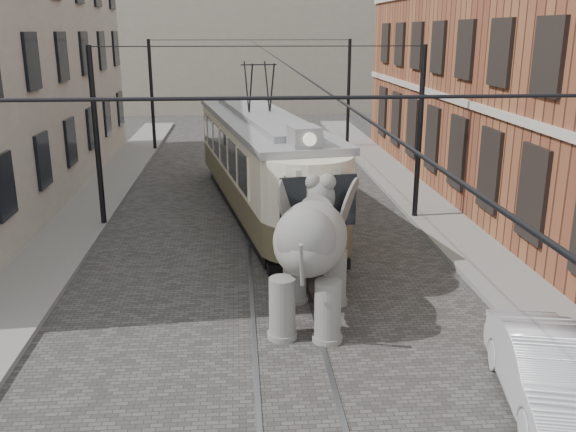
{
  "coord_description": "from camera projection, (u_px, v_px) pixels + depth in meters",
  "views": [
    {
      "loc": [
        -0.96,
        -14.71,
        6.44
      ],
      "look_at": [
        0.2,
        -0.23,
        2.1
      ],
      "focal_mm": 38.85,
      "sensor_mm": 36.0,
      "label": 1
    }
  ],
  "objects": [
    {
      "name": "ground",
      "position": [
        280.0,
        292.0,
        15.96
      ],
      "size": [
        120.0,
        120.0,
        0.0
      ],
      "primitive_type": "plane",
      "color": "#474442"
    },
    {
      "name": "distant_block",
      "position": [
        247.0,
        23.0,
        52.17
      ],
      "size": [
        28.0,
        10.0,
        14.0
      ],
      "primitive_type": "cube",
      "color": "gray",
      "rests_on": "ground"
    },
    {
      "name": "tram",
      "position": [
        260.0,
        139.0,
        22.41
      ],
      "size": [
        4.95,
        13.74,
        5.35
      ],
      "primitive_type": null,
      "rotation": [
        0.0,
        0.0,
        0.16
      ],
      "color": "beige",
      "rests_on": "ground"
    },
    {
      "name": "sidewalk_left",
      "position": [
        18.0,
        298.0,
        15.44
      ],
      "size": [
        2.0,
        60.0,
        0.15
      ],
      "primitive_type": "cube",
      "color": "slate",
      "rests_on": "ground"
    },
    {
      "name": "parked_car",
      "position": [
        548.0,
        373.0,
        10.94
      ],
      "size": [
        2.08,
        4.18,
        1.32
      ],
      "primitive_type": "imported",
      "rotation": [
        0.0,
        0.0,
        -0.18
      ],
      "color": "#BAB9BF",
      "rests_on": "ground"
    },
    {
      "name": "sidewalk_right",
      "position": [
        506.0,
        282.0,
        16.4
      ],
      "size": [
        2.0,
        60.0,
        0.15
      ],
      "primitive_type": "cube",
      "color": "slate",
      "rests_on": "ground"
    },
    {
      "name": "catenary",
      "position": [
        262.0,
        143.0,
        19.87
      ],
      "size": [
        11.0,
        30.2,
        6.0
      ],
      "primitive_type": null,
      "color": "black",
      "rests_on": "ground"
    },
    {
      "name": "tram_rails",
      "position": [
        280.0,
        292.0,
        15.96
      ],
      "size": [
        1.54,
        80.0,
        0.02
      ],
      "primitive_type": null,
      "color": "slate",
      "rests_on": "ground"
    },
    {
      "name": "elephant",
      "position": [
        310.0,
        257.0,
        14.03
      ],
      "size": [
        3.83,
        5.52,
        3.08
      ],
      "primitive_type": null,
      "rotation": [
        0.0,
        0.0,
        -0.23
      ],
      "color": "#64625D",
      "rests_on": "ground"
    },
    {
      "name": "brick_building",
      "position": [
        551.0,
        42.0,
        23.69
      ],
      "size": [
        8.0,
        26.0,
        12.0
      ],
      "primitive_type": "cube",
      "color": "brown",
      "rests_on": "ground"
    }
  ]
}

